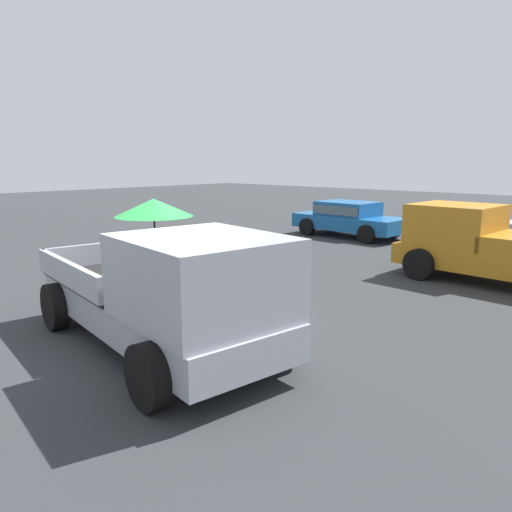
# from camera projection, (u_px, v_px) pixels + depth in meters

# --- Properties ---
(ground_plane) EXTENTS (80.00, 80.00, 0.00)m
(ground_plane) POSITION_uv_depth(u_px,v_px,m) (156.00, 345.00, 7.59)
(ground_plane) COLOR #2D3033
(pickup_truck_main) EXTENTS (5.26, 2.83, 2.26)m
(pickup_truck_main) POSITION_uv_depth(u_px,v_px,m) (170.00, 291.00, 7.05)
(pickup_truck_main) COLOR black
(pickup_truck_main) RESTS_ON ground
(pickup_truck_red) EXTENTS (4.89, 2.36, 1.80)m
(pickup_truck_red) POSITION_uv_depth(u_px,v_px,m) (496.00, 247.00, 11.28)
(pickup_truck_red) COLOR black
(pickup_truck_red) RESTS_ON ground
(parked_sedan_far) EXTENTS (4.39, 2.16, 1.33)m
(parked_sedan_far) POSITION_uv_depth(u_px,v_px,m) (349.00, 217.00, 18.30)
(parked_sedan_far) COLOR black
(parked_sedan_far) RESTS_ON ground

